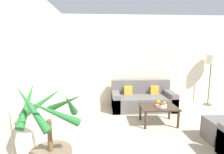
# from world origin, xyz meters

# --- Properties ---
(wall_back) EXTENTS (8.52, 0.06, 2.70)m
(wall_back) POSITION_xyz_m (0.00, 6.62, 1.35)
(wall_back) COLOR beige
(wall_back) RESTS_ON ground_plane
(potted_palm) EXTENTS (0.87, 0.88, 1.31)m
(potted_palm) POSITION_xyz_m (-2.96, 3.38, 0.42)
(potted_palm) COLOR brown
(potted_palm) RESTS_ON ground_plane
(sofa_loveseat) EXTENTS (1.75, 0.83, 0.79)m
(sofa_loveseat) POSITION_xyz_m (-1.17, 6.10, 0.26)
(sofa_loveseat) COLOR #605B5B
(sofa_loveseat) RESTS_ON ground_plane
(floor_lamp) EXTENTS (0.33, 0.33, 1.55)m
(floor_lamp) POSITION_xyz_m (0.93, 6.34, 1.32)
(floor_lamp) COLOR brown
(floor_lamp) RESTS_ON ground_plane
(coffee_table) EXTENTS (0.81, 0.60, 0.41)m
(coffee_table) POSITION_xyz_m (-1.04, 5.05, 0.35)
(coffee_table) COLOR #38281E
(coffee_table) RESTS_ON ground_plane
(fruit_bowl) EXTENTS (0.25, 0.25, 0.06)m
(fruit_bowl) POSITION_xyz_m (-1.00, 5.00, 0.44)
(fruit_bowl) COLOR beige
(fruit_bowl) RESTS_ON coffee_table
(apple_red) EXTENTS (0.07, 0.07, 0.07)m
(apple_red) POSITION_xyz_m (-1.04, 4.93, 0.50)
(apple_red) COLOR red
(apple_red) RESTS_ON fruit_bowl
(apple_green) EXTENTS (0.08, 0.08, 0.08)m
(apple_green) POSITION_xyz_m (-0.95, 4.98, 0.51)
(apple_green) COLOR olive
(apple_green) RESTS_ON fruit_bowl
(orange_fruit) EXTENTS (0.09, 0.09, 0.09)m
(orange_fruit) POSITION_xyz_m (-1.06, 5.04, 0.52)
(orange_fruit) COLOR orange
(orange_fruit) RESTS_ON fruit_bowl
(ottoman) EXTENTS (0.58, 0.45, 0.42)m
(ottoman) POSITION_xyz_m (-0.10, 4.24, 0.21)
(ottoman) COLOR #605B5B
(ottoman) RESTS_ON ground_plane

